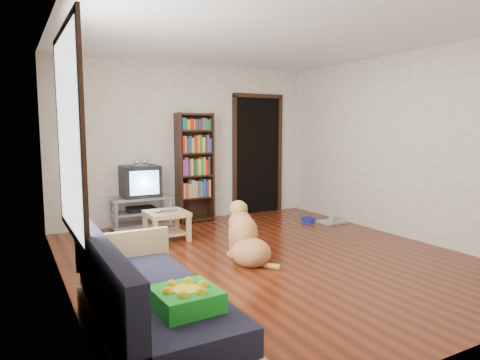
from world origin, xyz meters
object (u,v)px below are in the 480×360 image
green_cushion (186,299)px  bookshelf (195,162)px  tv_stand (141,211)px  grey_rag (332,222)px  dog_bowl (308,219)px  coffee_table (167,220)px  laptop (167,211)px  dog (246,239)px  sofa (147,311)px  crt_tv (140,181)px

green_cushion → bookshelf: 4.56m
tv_stand → grey_rag: bearing=-21.7°
dog_bowl → coffee_table: size_ratio=0.40×
laptop → coffee_table: size_ratio=0.56×
dog_bowl → bookshelf: size_ratio=0.12×
laptop → bookshelf: size_ratio=0.17×
tv_stand → bookshelf: bookshelf is taller
coffee_table → tv_stand: bearing=98.1°
tv_stand → dog: (0.61, -2.25, -0.01)m
green_cushion → tv_stand: (0.85, 4.06, -0.21)m
sofa → dog_bowl: bearing=37.7°
laptop → coffee_table: laptop is taller
laptop → tv_stand: tv_stand is taller
grey_rag → dog_bowl: bearing=140.2°
grey_rag → crt_tv: crt_tv is taller
laptop → dog_bowl: laptop is taller
tv_stand → sofa: sofa is taller
dog_bowl → bookshelf: 2.12m
green_cushion → tv_stand: 4.16m
sofa → coffee_table: bearing=68.5°
green_cushion → grey_rag: green_cushion is taller
grey_rag → laptop: bearing=174.7°
sofa → coffee_table: size_ratio=3.27×
laptop → sofa: bearing=-113.0°
laptop → crt_tv: crt_tv is taller
laptop → dog: size_ratio=0.35×
sofa → green_cushion: bearing=-74.0°
green_cushion → crt_tv: size_ratio=0.66×
green_cushion → coffee_table: bearing=70.0°
grey_rag → coffee_table: 2.77m
dog → crt_tv: bearing=104.9°
green_cushion → laptop: bearing=69.9°
dog → bookshelf: bearing=81.7°
bookshelf → tv_stand: bearing=-174.4°
tv_stand → coffee_table: 0.86m
green_cushion → tv_stand: green_cushion is taller
grey_rag → sofa: sofa is taller
dog_bowl → sofa: sofa is taller
bookshelf → sofa: (-1.92, -3.72, -0.74)m
coffee_table → dog: 1.48m
grey_rag → crt_tv: bearing=157.9°
laptop → sofa: sofa is taller
grey_rag → coffee_table: coffee_table is taller
tv_stand → bookshelf: size_ratio=0.50×
tv_stand → dog: dog is taller
bookshelf → coffee_table: 1.45m
grey_rag → green_cushion: bearing=-141.8°
laptop → coffee_table: (-0.00, 0.03, -0.13)m
tv_stand → crt_tv: size_ratio=1.55×
green_cushion → coffee_table: 3.36m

